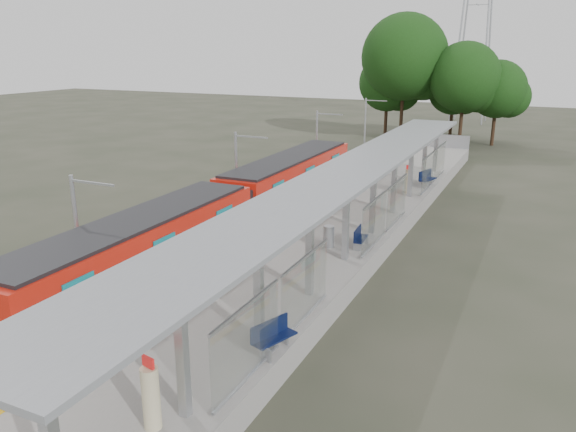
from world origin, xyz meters
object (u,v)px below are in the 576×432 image
object	(u,v)px
train	(230,212)
info_pillar_far	(408,181)
bench_near	(273,335)
litter_bin	(329,236)
info_pillar_near	(151,397)
bench_far	(427,178)
bench_mid	(359,237)

from	to	relation	value
train	info_pillar_far	xyz separation A→B (m)	(6.24, 11.51, -0.27)
bench_near	litter_bin	xyz separation A→B (m)	(-1.82, 9.47, -0.03)
info_pillar_far	info_pillar_near	bearing A→B (deg)	-103.85
bench_far	train	bearing A→B (deg)	-100.35
info_pillar_near	litter_bin	bearing A→B (deg)	105.95
info_pillar_far	bench_near	bearing A→B (deg)	-101.08
bench_near	info_pillar_near	world-z (taller)	info_pillar_near
bench_mid	info_pillar_near	bearing A→B (deg)	-97.12
train	info_pillar_near	xyz separation A→B (m)	(6.06, -13.92, -0.21)
bench_near	bench_mid	xyz separation A→B (m)	(-0.54, 10.08, -0.06)
bench_near	info_pillar_far	world-z (taller)	info_pillar_far
train	info_pillar_near	size ratio (longest dim) A/B	14.22
train	bench_near	distance (m)	11.87
bench_mid	litter_bin	xyz separation A→B (m)	(-1.28, -0.62, 0.03)
train	info_pillar_near	distance (m)	15.19
info_pillar_near	litter_bin	xyz separation A→B (m)	(-0.77, 13.90, -0.33)
bench_mid	litter_bin	size ratio (longest dim) A/B	1.34
bench_near	info_pillar_far	xyz separation A→B (m)	(-0.88, 21.00, 0.24)
bench_mid	litter_bin	bearing A→B (deg)	-159.31
bench_mid	info_pillar_near	xyz separation A→B (m)	(-0.51, -14.52, 0.36)
info_pillar_far	litter_bin	world-z (taller)	info_pillar_far
bench_near	info_pillar_far	bearing A→B (deg)	113.00
bench_near	bench_far	world-z (taller)	bench_far
bench_far	info_pillar_far	world-z (taller)	info_pillar_far
litter_bin	train	bearing A→B (deg)	179.75
bench_near	bench_mid	bearing A→B (deg)	113.67
bench_far	info_pillar_near	world-z (taller)	info_pillar_near
train	info_pillar_far	size ratio (longest dim) A/B	15.35
train	litter_bin	xyz separation A→B (m)	(5.29, -0.02, -0.54)
litter_bin	info_pillar_far	bearing A→B (deg)	85.33
bench_near	litter_bin	world-z (taller)	same
train	bench_near	size ratio (longest dim) A/B	17.77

